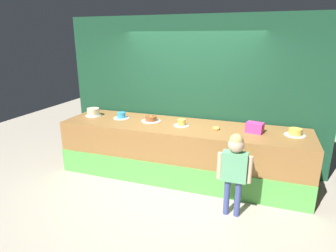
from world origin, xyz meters
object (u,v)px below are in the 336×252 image
donut (216,128)px  cake_far_left (93,112)px  pink_box (255,128)px  cake_left (121,116)px  child_figure (235,164)px  cake_center (151,119)px  cake_right (181,123)px  cake_far_right (295,132)px

donut → cake_far_left: bearing=177.9°
pink_box → donut: size_ratio=2.20×
donut → cake_left: size_ratio=0.39×
child_figure → cake_center: 1.92m
cake_center → child_figure: bearing=-31.9°
cake_far_left → cake_right: cake_far_left is taller
donut → cake_far_right: 1.21m
child_figure → donut: bearing=114.7°
cake_far_left → donut: bearing=-2.1°
cake_far_right → cake_far_left: bearing=-179.7°
cake_far_left → cake_center: (1.20, 0.02, -0.03)m
pink_box → cake_far_right: bearing=5.0°
cake_center → cake_far_right: size_ratio=1.10×
child_figure → cake_far_right: (0.79, 1.01, 0.21)m
pink_box → cake_far_left: cake_far_left is taller
pink_box → cake_right: 1.20m
cake_center → pink_box: bearing=-1.5°
donut → cake_center: bearing=175.0°
cake_far_left → cake_right: bearing=-2.3°
donut → cake_far_right: (1.20, 0.11, 0.03)m
cake_far_right → donut: bearing=-174.8°
cake_left → cake_right: size_ratio=1.13×
cake_right → cake_center: bearing=171.7°
pink_box → cake_far_left: 3.01m
pink_box → cake_right: pink_box is taller
donut → cake_center: 1.21m
cake_right → cake_far_right: cake_far_right is taller
cake_right → cake_far_right: (1.80, 0.09, 0.00)m
cake_far_left → cake_far_right: (3.61, 0.02, -0.02)m
donut → cake_right: (-0.60, 0.02, 0.03)m
cake_center → cake_far_left: bearing=-179.2°
donut → cake_center: cake_center is taller
cake_right → cake_far_right: size_ratio=0.83×
child_figure → cake_left: size_ratio=4.02×
child_figure → cake_far_right: bearing=52.2°
cake_left → cake_right: bearing=-4.2°
child_figure → cake_right: bearing=137.9°
pink_box → cake_far_right: pink_box is taller
cake_left → cake_far_left: bearing=-178.5°
child_figure → cake_far_right: child_figure is taller
cake_far_right → child_figure: bearing=-127.8°
cake_far_left → cake_right: (1.80, -0.07, -0.02)m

